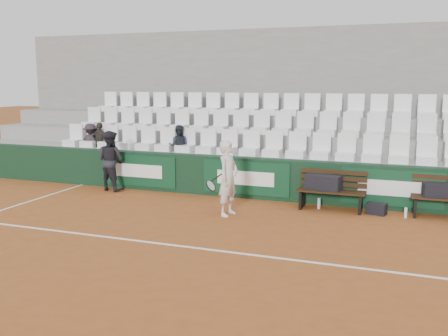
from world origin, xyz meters
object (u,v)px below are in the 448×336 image
sports_bag_right (438,190)px  water_bottle_near (319,203)px  bench_right (448,208)px  sports_bag_ground (376,209)px  water_bottle_far (406,213)px  tennis_player (228,178)px  spectator_b (100,127)px  spectator_c (179,130)px  sports_bag_left (323,182)px  spectator_a (90,127)px  bench_left (331,200)px  ball_kid (111,161)px

sports_bag_right → water_bottle_near: sports_bag_right is taller
bench_right → sports_bag_ground: (-1.43, -0.17, -0.10)m
water_bottle_far → tennis_player: 3.83m
water_bottle_far → tennis_player: (-3.62, -1.07, 0.70)m
tennis_player → spectator_b: spectator_b is taller
sports_bag_ground → spectator_b: (-7.71, 1.08, 1.45)m
sports_bag_right → spectator_c: spectator_c is taller
tennis_player → water_bottle_far: bearing=16.4°
sports_bag_right → tennis_player: 4.45m
sports_bag_right → sports_bag_ground: (-1.22, -0.18, -0.47)m
sports_bag_left → water_bottle_near: bearing=-169.3°
sports_bag_left → spectator_a: 7.00m
spectator_b → sports_bag_ground: bearing=-179.2°
spectator_b → spectator_c: bearing=-171.2°
bench_right → sports_bag_ground: size_ratio=3.63×
water_bottle_far → bench_right: bearing=17.7°
spectator_c → tennis_player: bearing=121.1°
spectator_a → spectator_c: size_ratio=0.97×
spectator_a → spectator_b: size_ratio=0.97×
sports_bag_left → water_bottle_far: sports_bag_left is taller
spectator_c → bench_right: bearing=158.7°
water_bottle_far → water_bottle_near: bearing=175.7°
sports_bag_left → sports_bag_right: sports_bag_left is taller
bench_left → spectator_b: spectator_b is taller
bench_right → sports_bag_right: size_ratio=2.41×
sports_bag_ground → spectator_b: bearing=172.0°
sports_bag_left → water_bottle_far: bearing=-5.0°
sports_bag_ground → ball_kid: ball_kid is taller
sports_bag_left → spectator_c: 4.30m
bench_left → sports_bag_right: sports_bag_right is taller
sports_bag_ground → water_bottle_near: (-1.25, 0.04, 0.00)m
sports_bag_ground → tennis_player: (-3.02, -1.16, 0.69)m
sports_bag_ground → bench_right: bearing=6.7°
sports_bag_left → ball_kid: ball_kid is taller
water_bottle_near → spectator_a: 7.01m
bench_left → ball_kid: bearing=178.9°
bench_right → water_bottle_near: bench_right is taller
sports_bag_left → water_bottle_near: size_ratio=3.06×
ball_kid → water_bottle_far: bearing=-171.6°
water_bottle_near → spectator_a: (-6.78, 1.04, 1.43)m
bench_left → spectator_b: size_ratio=1.30×
sports_bag_left → sports_bag_ground: 1.27m
bench_right → sports_bag_left: bearing=-177.5°
tennis_player → spectator_c: spectator_c is taller
ball_kid → spectator_c: 1.97m
bench_left → spectator_a: spectator_a is taller
bench_right → sports_bag_ground: bench_right is taller
ball_kid → sports_bag_right: bearing=-169.4°
water_bottle_far → ball_kid: size_ratio=0.14×
sports_bag_ground → ball_kid: 6.81m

